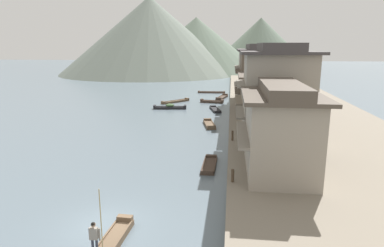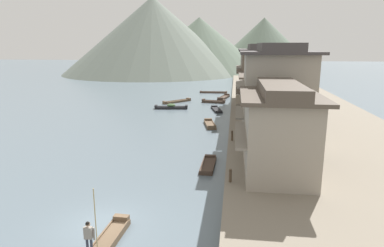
{
  "view_description": "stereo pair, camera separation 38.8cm",
  "coord_description": "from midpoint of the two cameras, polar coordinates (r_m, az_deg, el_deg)",
  "views": [
    {
      "loc": [
        6.34,
        -15.43,
        9.23
      ],
      "look_at": [
        2.49,
        17.79,
        1.5
      ],
      "focal_mm": 31.62,
      "sensor_mm": 36.0,
      "label": 1
    },
    {
      "loc": [
        6.72,
        -15.38,
        9.23
      ],
      "look_at": [
        2.49,
        17.79,
        1.5
      ],
      "focal_mm": 31.62,
      "sensor_mm": 36.0,
      "label": 2
    }
  ],
  "objects": [
    {
      "name": "ground_plane",
      "position": [
        19.11,
        -14.3,
        -16.3
      ],
      "size": [
        400.0,
        400.0,
        0.0
      ],
      "primitive_type": "plane",
      "color": "slate"
    },
    {
      "name": "riverbank_right",
      "position": [
        47.08,
        17.79,
        1.52
      ],
      "size": [
        18.0,
        110.0,
        0.7
      ],
      "primitive_type": "cube",
      "color": "slate",
      "rests_on": "ground"
    },
    {
      "name": "boat_foreground_poled",
      "position": [
        17.06,
        -14.07,
        -19.47
      ],
      "size": [
        1.11,
        4.95,
        0.53
      ],
      "color": "brown",
      "rests_on": "ground"
    },
    {
      "name": "boatman_person",
      "position": [
        15.39,
        -16.23,
        -17.51
      ],
      "size": [
        0.57,
        0.26,
        3.04
      ],
      "color": "black",
      "rests_on": "boat_foreground_poled"
    },
    {
      "name": "boat_moored_nearest",
      "position": [
        39.8,
        3.32,
        -0.17
      ],
      "size": [
        1.79,
        4.14,
        0.49
      ],
      "color": "brown",
      "rests_on": "ground"
    },
    {
      "name": "boat_moored_second",
      "position": [
        67.84,
        3.82,
        5.27
      ],
      "size": [
        5.46,
        1.14,
        0.38
      ],
      "color": "#423328",
      "rests_on": "ground"
    },
    {
      "name": "boat_moored_third",
      "position": [
        26.63,
        3.16,
        -7.01
      ],
      "size": [
        1.1,
        3.94,
        0.35
      ],
      "color": "#423328",
      "rests_on": "ground"
    },
    {
      "name": "boat_moored_far",
      "position": [
        60.67,
        5.54,
        4.37
      ],
      "size": [
        2.14,
        5.28,
        0.55
      ],
      "color": "#423328",
      "rests_on": "ground"
    },
    {
      "name": "boat_midriver_drifting",
      "position": [
        50.59,
        -3.31,
        2.79
      ],
      "size": [
        5.0,
        1.59,
        0.79
      ],
      "color": "#232326",
      "rests_on": "ground"
    },
    {
      "name": "boat_midriver_upstream",
      "position": [
        56.44,
        -2.34,
        3.75
      ],
      "size": [
        4.22,
        4.81,
        0.47
      ],
      "color": "brown",
      "rests_on": "ground"
    },
    {
      "name": "boat_upstream_distant",
      "position": [
        49.36,
        4.38,
        2.35
      ],
      "size": [
        1.99,
        4.57,
        0.37
      ],
      "color": "#232326",
      "rests_on": "ground"
    },
    {
      "name": "boat_crossing_west",
      "position": [
        56.03,
        3.85,
        3.7
      ],
      "size": [
        3.94,
        1.64,
        0.57
      ],
      "color": "#423328",
      "rests_on": "ground"
    },
    {
      "name": "house_waterfront_nearest",
      "position": [
        23.56,
        14.76,
        -0.99
      ],
      "size": [
        5.45,
        8.19,
        6.14
      ],
      "color": "gray",
      "rests_on": "riverbank_right"
    },
    {
      "name": "house_waterfront_second",
      "position": [
        31.06,
        14.44,
        4.79
      ],
      "size": [
        6.92,
        6.71,
        8.74
      ],
      "color": "gray",
      "rests_on": "riverbank_right"
    },
    {
      "name": "house_waterfront_tall",
      "position": [
        38.35,
        12.73,
        4.4
      ],
      "size": [
        6.49,
        7.78,
        6.14
      ],
      "color": "gray",
      "rests_on": "riverbank_right"
    },
    {
      "name": "house_waterfront_narrow",
      "position": [
        46.55,
        11.26,
        7.55
      ],
      "size": [
        5.52,
        8.35,
        8.74
      ],
      "color": "brown",
      "rests_on": "riverbank_right"
    },
    {
      "name": "house_waterfront_far",
      "position": [
        55.19,
        11.25,
        8.37
      ],
      "size": [
        6.63,
        7.6,
        8.74
      ],
      "color": "gray",
      "rests_on": "riverbank_right"
    },
    {
      "name": "mooring_post_dock_near",
      "position": [
        21.96,
        6.97,
        -8.74
      ],
      "size": [
        0.2,
        0.2,
        0.84
      ],
      "primitive_type": "cylinder",
      "color": "#473828",
      "rests_on": "riverbank_right"
    },
    {
      "name": "mooring_post_dock_mid",
      "position": [
        31.25,
        7.12,
        -2.05
      ],
      "size": [
        0.2,
        0.2,
        0.91
      ],
      "primitive_type": "cylinder",
      "color": "#473828",
      "rests_on": "riverbank_right"
    },
    {
      "name": "hill_far_west",
      "position": [
        137.03,
        12.02,
        12.99
      ],
      "size": [
        42.1,
        42.1,
        19.67
      ],
      "primitive_type": "cone",
      "color": "#5B6B5B",
      "rests_on": "ground"
    },
    {
      "name": "hill_far_centre",
      "position": [
        117.36,
        -6.47,
        14.52
      ],
      "size": [
        59.85,
        59.85,
        24.96
      ],
      "primitive_type": "cone",
      "color": "slate",
      "rests_on": "ground"
    },
    {
      "name": "hill_far_east",
      "position": [
        122.08,
        1.31,
        13.1
      ],
      "size": [
        47.9,
        47.9,
        18.86
      ],
      "primitive_type": "cone",
      "color": "#5B6B5B",
      "rests_on": "ground"
    }
  ]
}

